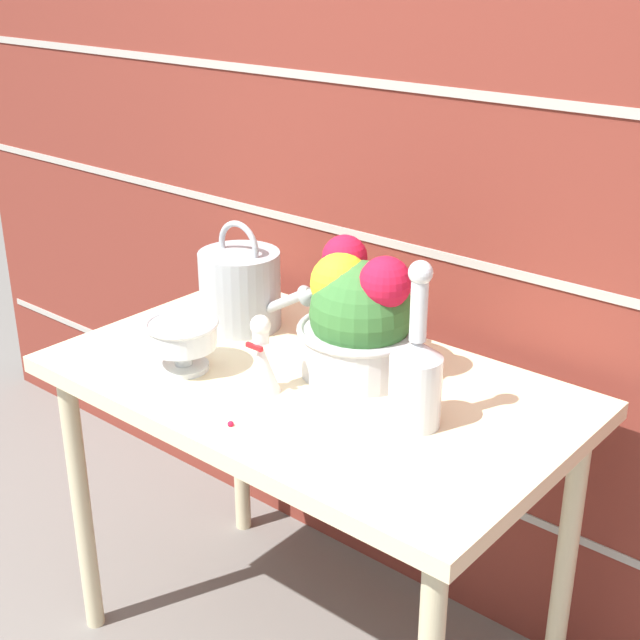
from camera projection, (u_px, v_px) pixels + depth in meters
name	position (u px, v px, depth m)	size (l,w,h in m)	color
brick_wall	(432.00, 169.00, 1.99)	(3.60, 0.08, 2.20)	maroon
patio_table	(310.00, 414.00, 1.87)	(1.09, 0.64, 0.74)	beige
watering_can	(241.00, 288.00, 2.05)	(0.33, 0.19, 0.25)	#9EA3A8
crystal_pedestal_bowl	(182.00, 338.00, 1.85)	(0.16, 0.16, 0.11)	silver
flower_planter	(359.00, 317.00, 1.82)	(0.27, 0.27, 0.27)	#BCBCC1
glass_decanter	(416.00, 374.00, 1.62)	(0.10, 0.10, 0.32)	silver
figurine_vase	(261.00, 361.00, 1.76)	(0.07, 0.07, 0.16)	white
fallen_petal	(231.00, 424.00, 1.65)	(0.01, 0.01, 0.01)	red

